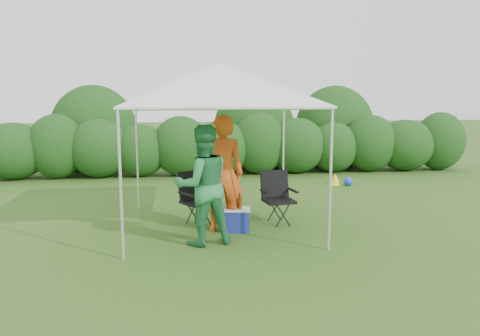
{
  "coord_description": "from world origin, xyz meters",
  "views": [
    {
      "loc": [
        -0.75,
        -7.49,
        2.27
      ],
      "look_at": [
        0.36,
        0.4,
        1.05
      ],
      "focal_mm": 35.0,
      "sensor_mm": 36.0,
      "label": 1
    }
  ],
  "objects": [
    {
      "name": "ground",
      "position": [
        0.0,
        0.0,
        0.0
      ],
      "size": [
        70.0,
        70.0,
        0.0
      ],
      "primitive_type": "plane",
      "color": "#3A621E"
    },
    {
      "name": "bottle",
      "position": [
        0.32,
        0.12,
        0.53
      ],
      "size": [
        0.07,
        0.07,
        0.27
      ],
      "primitive_type": "cylinder",
      "color": "#592D0C",
      "rests_on": "cooler"
    },
    {
      "name": "man",
      "position": [
        0.03,
        0.23,
        0.99
      ],
      "size": [
        0.74,
        0.5,
        1.98
      ],
      "primitive_type": "imported",
      "rotation": [
        0.0,
        0.0,
        3.1
      ],
      "color": "#E05019",
      "rests_on": "ground"
    },
    {
      "name": "lawn_toy",
      "position": [
        3.43,
        3.95,
        0.13
      ],
      "size": [
        0.57,
        0.47,
        0.28
      ],
      "color": "yellow",
      "rests_on": "ground"
    },
    {
      "name": "chair_right",
      "position": [
        1.07,
        0.62,
        0.53
      ],
      "size": [
        0.64,
        0.6,
        0.94
      ],
      "rotation": [
        0.0,
        0.0,
        0.15
      ],
      "color": "black",
      "rests_on": "ground"
    },
    {
      "name": "canopy",
      "position": [
        0.0,
        0.5,
        2.46
      ],
      "size": [
        3.1,
        3.1,
        2.83
      ],
      "color": "silver",
      "rests_on": "ground"
    },
    {
      "name": "cooler",
      "position": [
        0.26,
        0.16,
        0.2
      ],
      "size": [
        0.52,
        0.41,
        0.4
      ],
      "rotation": [
        0.0,
        0.0,
        -0.16
      ],
      "color": "navy",
      "rests_on": "ground"
    },
    {
      "name": "chair_left",
      "position": [
        -0.4,
        0.69,
        0.54
      ],
      "size": [
        0.74,
        0.73,
        0.95
      ],
      "rotation": [
        0.0,
        0.0,
        0.55
      ],
      "color": "black",
      "rests_on": "ground"
    },
    {
      "name": "woman",
      "position": [
        -0.34,
        -0.45,
        0.93
      ],
      "size": [
        1.04,
        0.89,
        1.85
      ],
      "primitive_type": "imported",
      "rotation": [
        0.0,
        0.0,
        3.38
      ],
      "color": "#2A8247",
      "rests_on": "ground"
    },
    {
      "name": "hedge",
      "position": [
        0.1,
        6.0,
        0.83
      ],
      "size": [
        16.39,
        1.53,
        1.8
      ],
      "color": "#1D4A17",
      "rests_on": "ground"
    }
  ]
}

